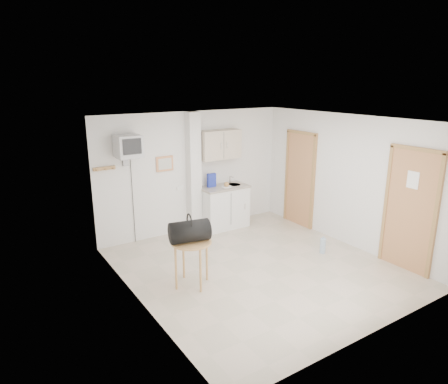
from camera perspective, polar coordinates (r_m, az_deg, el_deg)
ground at (r=6.98m, az=4.89°, el=-10.68°), size 4.50×4.50×0.00m
room_envelope at (r=6.66m, az=6.36°, el=2.08°), size 4.24×4.54×2.55m
kitchenette at (r=8.54m, az=-0.17°, el=0.13°), size 1.03×0.58×2.10m
crt_television at (r=7.44m, az=-13.55°, el=6.29°), size 0.44×0.45×2.15m
round_table at (r=6.18m, az=-4.69°, el=-7.87°), size 0.62×0.62×0.73m
duffel_bag at (r=6.06m, az=-4.93°, el=-5.59°), size 0.65×0.44×0.45m
water_bottle at (r=7.67m, az=13.94°, el=-7.44°), size 0.11×0.11×0.32m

